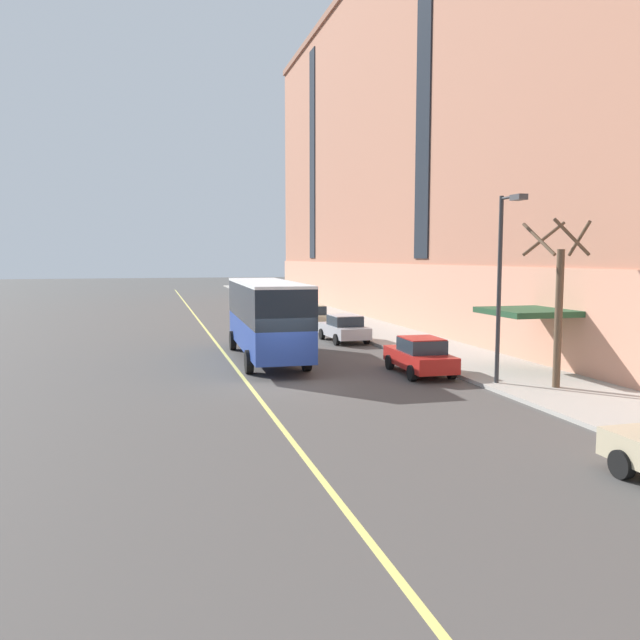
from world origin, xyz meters
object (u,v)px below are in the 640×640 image
(parked_car_champagne_3, at_px, (312,316))
(fire_hydrant, at_px, (437,354))
(street_lamp, at_px, (503,270))
(parked_car_red_1, at_px, (279,305))
(parked_car_silver_5, at_px, (344,328))
(parked_car_red_2, at_px, (420,356))
(city_bus, at_px, (266,315))
(street_tree_mid_block, at_px, (558,300))

(parked_car_champagne_3, xyz_separation_m, fire_hydrant, (1.60, -16.36, -0.29))
(street_lamp, bearing_deg, parked_car_red_1, 93.40)
(parked_car_silver_5, bearing_deg, parked_car_red_2, -89.86)
(street_lamp, bearing_deg, parked_car_red_2, 118.32)
(city_bus, height_order, parked_car_red_1, city_bus)
(parked_car_red_1, bearing_deg, fire_hydrant, -86.16)
(parked_car_red_2, height_order, street_lamp, street_lamp)
(parked_car_silver_5, xyz_separation_m, street_lamp, (1.79, -13.73, 3.61))
(city_bus, distance_m, parked_car_red_1, 24.03)
(parked_car_red_1, distance_m, parked_car_champagne_3, 10.38)
(fire_hydrant, bearing_deg, parked_car_red_2, -131.61)
(parked_car_red_1, relative_size, street_tree_mid_block, 0.78)
(parked_car_champagne_3, relative_size, parked_car_silver_5, 1.08)
(city_bus, bearing_deg, street_tree_mid_block, -47.10)
(parked_car_red_2, xyz_separation_m, street_lamp, (1.76, -3.27, 3.61))
(parked_car_red_1, height_order, street_lamp, street_lamp)
(parked_car_red_2, relative_size, street_lamp, 0.62)
(parked_car_silver_5, bearing_deg, city_bus, -136.25)
(parked_car_red_2, relative_size, parked_car_silver_5, 0.98)
(parked_car_red_2, bearing_deg, parked_car_silver_5, 90.14)
(street_lamp, bearing_deg, fire_hydrant, 91.12)
(parked_car_red_2, bearing_deg, parked_car_champagne_3, 89.81)
(parked_car_red_2, distance_m, parked_car_silver_5, 10.46)
(city_bus, bearing_deg, street_lamp, -49.51)
(street_lamp, bearing_deg, parked_car_silver_5, 97.41)
(parked_car_silver_5, distance_m, street_lamp, 14.31)
(street_tree_mid_block, xyz_separation_m, fire_hydrant, (-1.71, 6.18, -2.84))
(street_lamp, bearing_deg, parked_car_champagne_3, 94.52)
(parked_car_champagne_3, xyz_separation_m, street_lamp, (1.70, -21.50, 3.61))
(city_bus, relative_size, fire_hydrant, 15.08)
(parked_car_champagne_3, height_order, street_tree_mid_block, street_tree_mid_block)
(street_lamp, bearing_deg, street_tree_mid_block, -32.92)
(parked_car_red_2, height_order, parked_car_champagne_3, same)
(parked_car_red_1, bearing_deg, street_tree_mid_block, -83.92)
(parked_car_red_1, bearing_deg, street_lamp, -86.60)
(street_tree_mid_block, distance_m, street_lamp, 2.19)
(street_tree_mid_block, relative_size, street_lamp, 0.87)
(street_tree_mid_block, bearing_deg, parked_car_silver_5, 102.95)
(city_bus, height_order, street_tree_mid_block, street_tree_mid_block)
(fire_hydrant, bearing_deg, street_lamp, -88.88)
(street_tree_mid_block, bearing_deg, fire_hydrant, 105.48)
(city_bus, xyz_separation_m, street_tree_mid_block, (8.86, -9.54, 1.19))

